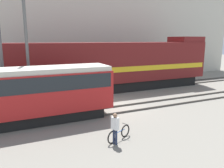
# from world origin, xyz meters

# --- Properties ---
(ground_plane) EXTENTS (120.00, 120.00, 0.00)m
(ground_plane) POSITION_xyz_m (0.00, 0.00, 0.00)
(ground_plane) COLOR gray
(track_near) EXTENTS (60.00, 1.50, 0.14)m
(track_near) POSITION_xyz_m (0.00, -0.92, 0.07)
(track_near) COLOR #47423D
(track_near) RESTS_ON ground
(track_far) EXTENTS (60.00, 1.51, 0.14)m
(track_far) POSITION_xyz_m (0.00, 4.98, 0.07)
(track_far) COLOR #47423D
(track_far) RESTS_ON ground
(building_backdrop) EXTENTS (49.53, 6.00, 12.35)m
(building_backdrop) POSITION_xyz_m (0.00, 14.20, 6.17)
(building_backdrop) COLOR beige
(building_backdrop) RESTS_ON ground
(freight_locomotive) EXTENTS (21.71, 3.04, 5.45)m
(freight_locomotive) POSITION_xyz_m (1.85, 4.98, 2.54)
(freight_locomotive) COLOR black
(freight_locomotive) RESTS_ON ground
(streetcar) EXTENTS (9.58, 2.54, 3.45)m
(streetcar) POSITION_xyz_m (-6.07, -0.92, 1.97)
(streetcar) COLOR black
(streetcar) RESTS_ON ground
(bicycle) EXTENTS (1.60, 0.79, 0.74)m
(bicycle) POSITION_xyz_m (-2.41, -5.34, 0.34)
(bicycle) COLOR black
(bicycle) RESTS_ON ground
(person) EXTENTS (0.35, 0.42, 1.61)m
(person) POSITION_xyz_m (-2.79, -5.66, 0.97)
(person) COLOR #232D4C
(person) RESTS_ON ground
(utility_pole_left) EXTENTS (0.29, 0.29, 8.46)m
(utility_pole_left) POSITION_xyz_m (-7.87, 2.03, 4.23)
(utility_pole_left) COLOR #595959
(utility_pole_left) RESTS_ON ground
(utility_pole_center) EXTENTS (0.22, 0.22, 9.46)m
(utility_pole_center) POSITION_xyz_m (-6.15, 2.03, 4.73)
(utility_pole_center) COLOR #595959
(utility_pole_center) RESTS_ON ground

